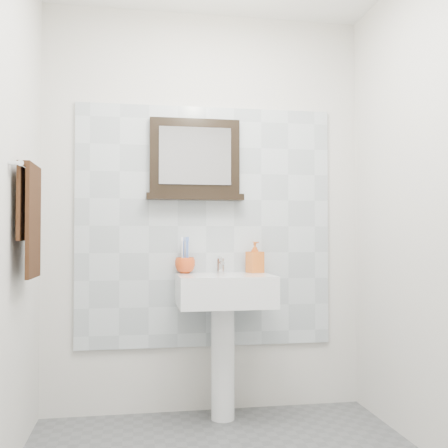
# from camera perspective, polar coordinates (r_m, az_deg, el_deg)

# --- Properties ---
(back_wall) EXTENTS (2.00, 0.01, 2.50)m
(back_wall) POSITION_cam_1_polar(r_m,az_deg,el_deg) (3.30, -2.00, 1.50)
(back_wall) COLOR silver
(back_wall) RESTS_ON ground
(front_wall) EXTENTS (2.00, 0.01, 2.50)m
(front_wall) POSITION_cam_1_polar(r_m,az_deg,el_deg) (1.17, 12.40, 6.90)
(front_wall) COLOR silver
(front_wall) RESTS_ON ground
(splashback) EXTENTS (1.60, 0.02, 1.50)m
(splashback) POSITION_cam_1_polar(r_m,az_deg,el_deg) (3.29, -1.98, -0.23)
(splashback) COLOR #B4BEC3
(splashback) RESTS_ON back_wall
(pedestal_sink) EXTENTS (0.55, 0.44, 0.96)m
(pedestal_sink) POSITION_cam_1_polar(r_m,az_deg,el_deg) (3.11, 0.01, -8.90)
(pedestal_sink) COLOR white
(pedestal_sink) RESTS_ON ground
(toothbrush_cup) EXTENTS (0.14, 0.14, 0.10)m
(toothbrush_cup) POSITION_cam_1_polar(r_m,az_deg,el_deg) (3.21, -4.27, -4.51)
(toothbrush_cup) COLOR #C84417
(toothbrush_cup) RESTS_ON pedestal_sink
(toothbrushes) EXTENTS (0.05, 0.04, 0.21)m
(toothbrushes) POSITION_cam_1_polar(r_m,az_deg,el_deg) (3.20, -4.22, -3.18)
(toothbrushes) COLOR white
(toothbrushes) RESTS_ON toothbrush_cup
(soap_dispenser) EXTENTS (0.11, 0.11, 0.19)m
(soap_dispenser) POSITION_cam_1_polar(r_m,az_deg,el_deg) (3.26, 3.38, -3.61)
(soap_dispenser) COLOR red
(soap_dispenser) RESTS_ON pedestal_sink
(framed_mirror) EXTENTS (0.60, 0.11, 0.51)m
(framed_mirror) POSITION_cam_1_polar(r_m,az_deg,el_deg) (3.28, -3.20, 6.76)
(framed_mirror) COLOR black
(framed_mirror) RESTS_ON back_wall
(towel_bar) EXTENTS (0.07, 0.40, 0.03)m
(towel_bar) POSITION_cam_1_polar(r_m,az_deg,el_deg) (2.73, -20.48, 5.67)
(towel_bar) COLOR silver
(towel_bar) RESTS_ON left_wall
(hand_towel) EXTENTS (0.06, 0.30, 0.55)m
(hand_towel) POSITION_cam_1_polar(r_m,az_deg,el_deg) (2.71, -20.36, 1.25)
(hand_towel) COLOR black
(hand_towel) RESTS_ON towel_bar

